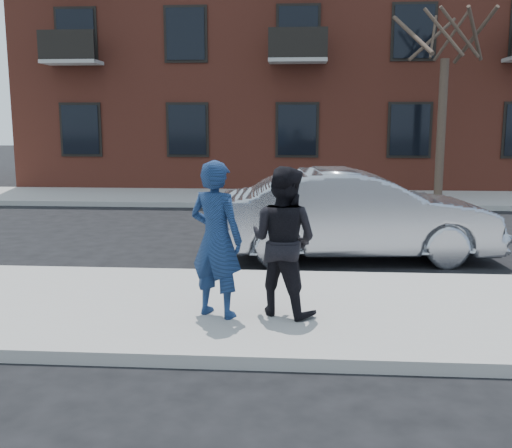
# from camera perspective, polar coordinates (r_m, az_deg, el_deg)

# --- Properties ---
(ground) EXTENTS (100.00, 100.00, 0.00)m
(ground) POSITION_cam_1_polar(r_m,az_deg,el_deg) (8.23, 2.52, -8.24)
(ground) COLOR black
(ground) RESTS_ON ground
(near_sidewalk) EXTENTS (50.00, 3.50, 0.15)m
(near_sidewalk) POSITION_cam_1_polar(r_m,az_deg,el_deg) (7.97, 2.47, -8.29)
(near_sidewalk) COLOR gray
(near_sidewalk) RESTS_ON ground
(near_curb) EXTENTS (50.00, 0.10, 0.15)m
(near_curb) POSITION_cam_1_polar(r_m,az_deg,el_deg) (9.69, 2.80, -4.96)
(near_curb) COLOR #999691
(near_curb) RESTS_ON ground
(far_sidewalk) EXTENTS (50.00, 3.50, 0.15)m
(far_sidewalk) POSITION_cam_1_polar(r_m,az_deg,el_deg) (19.23, 3.53, 2.49)
(far_sidewalk) COLOR gray
(far_sidewalk) RESTS_ON ground
(far_curb) EXTENTS (50.00, 0.10, 0.15)m
(far_curb) POSITION_cam_1_polar(r_m,az_deg,el_deg) (17.44, 3.45, 1.73)
(far_curb) COLOR #999691
(far_curb) RESTS_ON ground
(apartment_building) EXTENTS (24.30, 10.30, 12.30)m
(apartment_building) POSITION_cam_1_polar(r_m,az_deg,el_deg) (26.12, 8.49, 17.76)
(apartment_building) COLOR brown
(apartment_building) RESTS_ON ground
(street_tree) EXTENTS (3.60, 3.60, 6.80)m
(street_tree) POSITION_cam_1_polar(r_m,az_deg,el_deg) (19.52, 17.75, 18.22)
(street_tree) COLOR #31251D
(street_tree) RESTS_ON far_sidewalk
(silver_sedan) EXTENTS (5.17, 2.20, 1.66)m
(silver_sedan) POSITION_cam_1_polar(r_m,az_deg,el_deg) (11.17, 9.60, 0.87)
(silver_sedan) COLOR #999BA3
(silver_sedan) RESTS_ON ground
(man_hoodie) EXTENTS (0.84, 0.72, 1.94)m
(man_hoodie) POSITION_cam_1_polar(r_m,az_deg,el_deg) (7.33, -3.82, -1.45)
(man_hoodie) COLOR navy
(man_hoodie) RESTS_ON near_sidewalk
(man_peacoat) EXTENTS (1.12, 1.04, 1.86)m
(man_peacoat) POSITION_cam_1_polar(r_m,az_deg,el_deg) (7.42, 2.62, -1.64)
(man_peacoat) COLOR black
(man_peacoat) RESTS_ON near_sidewalk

